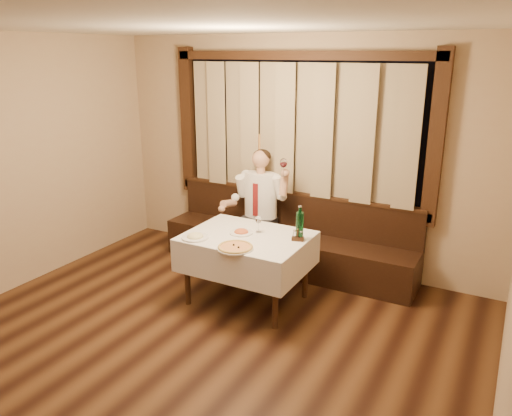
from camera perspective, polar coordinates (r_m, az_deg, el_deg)
The scene contains 10 objects.
room at distance 4.41m, azimuth -5.76°, elevation 3.01°, with size 5.01×6.01×2.81m.
banquette at distance 6.24m, azimuth 3.61°, elevation -4.05°, with size 3.20×0.61×0.94m.
dining_table at distance 5.26m, azimuth -1.04°, elevation -4.20°, with size 1.27×0.97×0.76m.
pizza at distance 4.87m, azimuth -2.38°, elevation -4.50°, with size 0.36×0.36×0.04m.
pasta_red at distance 5.27m, azimuth -1.70°, elevation -2.57°, with size 0.25×0.25×0.08m.
pasta_cream at distance 5.16m, azimuth -6.97°, elevation -3.06°, with size 0.28×0.28×0.10m.
green_bottle at distance 5.08m, azimuth 5.01°, elevation -1.98°, with size 0.08×0.08×0.36m.
table_wine_glass at distance 5.26m, azimuth 0.28°, elevation -1.40°, with size 0.07×0.07×0.19m.
cruet_caddy at distance 5.08m, azimuth 4.80°, elevation -3.25°, with size 0.13×0.09×0.13m.
seated_man at distance 6.14m, azimuth 0.26°, elevation 0.89°, with size 0.81×0.61×1.46m.
Camera 1 is at (2.41, -2.56, 2.59)m, focal length 35.00 mm.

